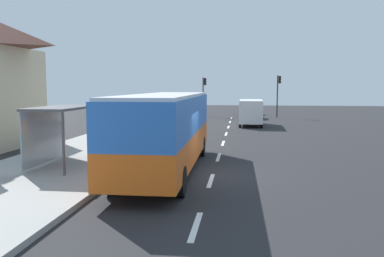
# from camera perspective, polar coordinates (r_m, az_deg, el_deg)

# --- Properties ---
(ground_plane) EXTENTS (56.00, 92.00, 0.04)m
(ground_plane) POSITION_cam_1_polar(r_m,az_deg,el_deg) (30.03, 4.38, -0.81)
(ground_plane) COLOR #262628
(sidewalk_platform) EXTENTS (6.20, 30.00, 0.18)m
(sidewalk_platform) POSITION_cam_1_polar(r_m,az_deg,el_deg) (19.71, -16.33, -4.29)
(sidewalk_platform) COLOR #999993
(sidewalk_platform) RESTS_ON ground
(lane_stripe_seg_0) EXTENTS (0.16, 2.20, 0.01)m
(lane_stripe_seg_0) POSITION_cam_1_polar(r_m,az_deg,el_deg) (10.46, 0.53, -13.67)
(lane_stripe_seg_0) COLOR silver
(lane_stripe_seg_0) RESTS_ON ground
(lane_stripe_seg_1) EXTENTS (0.16, 2.20, 0.01)m
(lane_stripe_seg_1) POSITION_cam_1_polar(r_m,az_deg,el_deg) (15.24, 2.68, -7.37)
(lane_stripe_seg_1) COLOR silver
(lane_stripe_seg_1) RESTS_ON ground
(lane_stripe_seg_2) EXTENTS (0.16, 2.20, 0.01)m
(lane_stripe_seg_2) POSITION_cam_1_polar(r_m,az_deg,el_deg) (20.13, 3.77, -4.09)
(lane_stripe_seg_2) COLOR silver
(lane_stripe_seg_2) RESTS_ON ground
(lane_stripe_seg_3) EXTENTS (0.16, 2.20, 0.01)m
(lane_stripe_seg_3) POSITION_cam_1_polar(r_m,az_deg,el_deg) (25.06, 4.42, -2.10)
(lane_stripe_seg_3) COLOR silver
(lane_stripe_seg_3) RESTS_ON ground
(lane_stripe_seg_4) EXTENTS (0.16, 2.20, 0.01)m
(lane_stripe_seg_4) POSITION_cam_1_polar(r_m,az_deg,el_deg) (30.01, 4.86, -0.76)
(lane_stripe_seg_4) COLOR silver
(lane_stripe_seg_4) RESTS_ON ground
(lane_stripe_seg_5) EXTENTS (0.16, 2.20, 0.01)m
(lane_stripe_seg_5) POSITION_cam_1_polar(r_m,az_deg,el_deg) (34.98, 5.17, 0.19)
(lane_stripe_seg_5) COLOR silver
(lane_stripe_seg_5) RESTS_ON ground
(lane_stripe_seg_6) EXTENTS (0.16, 2.20, 0.01)m
(lane_stripe_seg_6) POSITION_cam_1_polar(r_m,az_deg,el_deg) (39.96, 5.41, 0.91)
(lane_stripe_seg_6) COLOR silver
(lane_stripe_seg_6) RESTS_ON ground
(lane_stripe_seg_7) EXTENTS (0.16, 2.20, 0.01)m
(lane_stripe_seg_7) POSITION_cam_1_polar(r_m,az_deg,el_deg) (44.94, 5.59, 1.47)
(lane_stripe_seg_7) COLOR silver
(lane_stripe_seg_7) RESTS_ON ground
(bus) EXTENTS (2.62, 11.03, 3.21)m
(bus) POSITION_cam_1_polar(r_m,az_deg,el_deg) (16.55, -3.71, 0.14)
(bus) COLOR orange
(bus) RESTS_ON ground
(white_van) EXTENTS (2.13, 5.24, 2.30)m
(white_van) POSITION_cam_1_polar(r_m,az_deg,el_deg) (36.56, 8.34, 2.50)
(white_van) COLOR white
(white_van) RESTS_ON ground
(sedan_near) EXTENTS (1.98, 4.47, 1.52)m
(sedan_near) POSITION_cam_1_polar(r_m,az_deg,el_deg) (45.09, 8.22, 2.45)
(sedan_near) COLOR navy
(sedan_near) RESTS_ON ground
(sedan_far) EXTENTS (1.86, 4.41, 1.52)m
(sedan_far) POSITION_cam_1_polar(r_m,az_deg,el_deg) (51.23, 8.08, 2.87)
(sedan_far) COLOR #A51919
(sedan_far) RESTS_ON ground
(recycling_bin_red) EXTENTS (0.52, 0.52, 0.95)m
(recycling_bin_red) POSITION_cam_1_polar(r_m,az_deg,el_deg) (18.26, -10.82, -3.16)
(recycling_bin_red) COLOR red
(recycling_bin_red) RESTS_ON sidewalk_platform
(recycling_bin_blue) EXTENTS (0.52, 0.52, 0.95)m
(recycling_bin_blue) POSITION_cam_1_polar(r_m,az_deg,el_deg) (18.91, -10.17, -2.83)
(recycling_bin_blue) COLOR blue
(recycling_bin_blue) RESTS_ON sidewalk_platform
(recycling_bin_green) EXTENTS (0.52, 0.52, 0.95)m
(recycling_bin_green) POSITION_cam_1_polar(r_m,az_deg,el_deg) (19.58, -9.56, -2.52)
(recycling_bin_green) COLOR green
(recycling_bin_green) RESTS_ON sidewalk_platform
(recycling_bin_orange) EXTENTS (0.52, 0.52, 0.95)m
(recycling_bin_orange) POSITION_cam_1_polar(r_m,az_deg,el_deg) (20.24, -9.00, -2.24)
(recycling_bin_orange) COLOR orange
(recycling_bin_orange) RESTS_ON sidewalk_platform
(traffic_light_near_side) EXTENTS (0.49, 0.28, 4.77)m
(traffic_light_near_side) POSITION_cam_1_polar(r_m,az_deg,el_deg) (47.11, 12.13, 5.44)
(traffic_light_near_side) COLOR #2D2D2D
(traffic_light_near_side) RESTS_ON ground
(traffic_light_far_side) EXTENTS (0.49, 0.28, 4.58)m
(traffic_light_far_side) POSITION_cam_1_polar(r_m,az_deg,el_deg) (47.94, 1.70, 5.44)
(traffic_light_far_side) COLOR #2D2D2D
(traffic_light_far_side) RESTS_ON ground
(bus_shelter) EXTENTS (1.80, 4.00, 2.50)m
(bus_shelter) POSITION_cam_1_polar(r_m,az_deg,el_deg) (17.96, -18.65, 1.12)
(bus_shelter) COLOR #4C4C51
(bus_shelter) RESTS_ON sidewalk_platform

